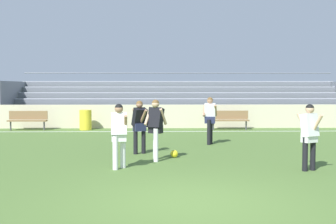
{
  "coord_description": "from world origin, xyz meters",
  "views": [
    {
      "loc": [
        -0.56,
        -7.67,
        2.05
      ],
      "look_at": [
        -0.22,
        6.84,
        1.21
      ],
      "focal_mm": 47.16,
      "sensor_mm": 36.0,
      "label": 1
    }
  ],
  "objects_px": {
    "bleacher_stand": "(181,101)",
    "player_dark_wide_right": "(139,122)",
    "player_white_deep_cover": "(210,116)",
    "player_dark_trailing_run": "(156,124)",
    "player_white_challenging": "(119,131)",
    "soccer_ball": "(174,154)",
    "bench_near_bin": "(28,119)",
    "bench_far_right": "(230,118)",
    "player_white_on_ball": "(309,131)",
    "trash_bin": "(86,120)"
  },
  "relations": [
    {
      "from": "bench_near_bin",
      "to": "player_white_on_ball",
      "type": "distance_m",
      "value": 14.16
    },
    {
      "from": "player_dark_wide_right",
      "to": "player_white_challenging",
      "type": "xyz_separation_m",
      "value": [
        -0.41,
        -2.45,
        -0.0
      ]
    },
    {
      "from": "player_dark_wide_right",
      "to": "player_white_on_ball",
      "type": "relative_size",
      "value": 1.0
    },
    {
      "from": "bench_near_bin",
      "to": "bench_far_right",
      "type": "xyz_separation_m",
      "value": [
        9.51,
        0.0,
        0.0
      ]
    },
    {
      "from": "player_white_challenging",
      "to": "soccer_ball",
      "type": "bearing_deg",
      "value": 50.04
    },
    {
      "from": "bench_near_bin",
      "to": "player_white_challenging",
      "type": "xyz_separation_m",
      "value": [
        5.15,
        -9.88,
        0.41
      ]
    },
    {
      "from": "bench_far_right",
      "to": "player_white_on_ball",
      "type": "height_order",
      "value": "player_white_on_ball"
    },
    {
      "from": "bench_far_right",
      "to": "trash_bin",
      "type": "xyz_separation_m",
      "value": [
        -6.83,
        0.1,
        -0.07
      ]
    },
    {
      "from": "trash_bin",
      "to": "player_dark_trailing_run",
      "type": "distance_m",
      "value": 9.43
    },
    {
      "from": "player_dark_trailing_run",
      "to": "soccer_ball",
      "type": "distance_m",
      "value": 1.17
    },
    {
      "from": "player_dark_wide_right",
      "to": "player_dark_trailing_run",
      "type": "relative_size",
      "value": 0.96
    },
    {
      "from": "trash_bin",
      "to": "soccer_ball",
      "type": "relative_size",
      "value": 4.29
    },
    {
      "from": "bench_near_bin",
      "to": "player_dark_wide_right",
      "type": "height_order",
      "value": "player_dark_wide_right"
    },
    {
      "from": "player_white_on_ball",
      "to": "bleacher_stand",
      "type": "bearing_deg",
      "value": 99.15
    },
    {
      "from": "player_dark_wide_right",
      "to": "player_white_on_ball",
      "type": "height_order",
      "value": "same"
    },
    {
      "from": "bleacher_stand",
      "to": "player_dark_trailing_run",
      "type": "bearing_deg",
      "value": -96.02
    },
    {
      "from": "bench_near_bin",
      "to": "player_white_on_ball",
      "type": "bearing_deg",
      "value": -46.29
    },
    {
      "from": "bench_near_bin",
      "to": "soccer_ball",
      "type": "height_order",
      "value": "bench_near_bin"
    },
    {
      "from": "player_dark_wide_right",
      "to": "bleacher_stand",
      "type": "bearing_deg",
      "value": 80.99
    },
    {
      "from": "trash_bin",
      "to": "player_dark_wide_right",
      "type": "distance_m",
      "value": 8.07
    },
    {
      "from": "trash_bin",
      "to": "player_dark_trailing_run",
      "type": "xyz_separation_m",
      "value": [
        3.36,
        -8.79,
        0.54
      ]
    },
    {
      "from": "player_dark_wide_right",
      "to": "soccer_ball",
      "type": "height_order",
      "value": "player_dark_wide_right"
    },
    {
      "from": "soccer_ball",
      "to": "player_white_challenging",
      "type": "bearing_deg",
      "value": -129.96
    },
    {
      "from": "bleacher_stand",
      "to": "player_dark_wide_right",
      "type": "xyz_separation_m",
      "value": [
        -1.87,
        -11.82,
        -0.29
      ]
    },
    {
      "from": "player_dark_trailing_run",
      "to": "player_white_challenging",
      "type": "distance_m",
      "value": 1.49
    },
    {
      "from": "player_dark_wide_right",
      "to": "player_dark_trailing_run",
      "type": "distance_m",
      "value": 1.36
    },
    {
      "from": "player_white_challenging",
      "to": "player_white_deep_cover",
      "type": "bearing_deg",
      "value": 58.66
    },
    {
      "from": "bleacher_stand",
      "to": "bench_near_bin",
      "type": "bearing_deg",
      "value": -149.37
    },
    {
      "from": "bleacher_stand",
      "to": "player_white_challenging",
      "type": "xyz_separation_m",
      "value": [
        -2.28,
        -14.28,
        -0.29
      ]
    },
    {
      "from": "trash_bin",
      "to": "player_dark_wide_right",
      "type": "relative_size",
      "value": 0.58
    },
    {
      "from": "bleacher_stand",
      "to": "player_white_on_ball",
      "type": "bearing_deg",
      "value": -80.85
    },
    {
      "from": "player_dark_trailing_run",
      "to": "player_white_deep_cover",
      "type": "xyz_separation_m",
      "value": [
        1.91,
        3.42,
        -0.01
      ]
    },
    {
      "from": "player_white_on_ball",
      "to": "player_white_challenging",
      "type": "relative_size",
      "value": 1.0
    },
    {
      "from": "bleacher_stand",
      "to": "player_white_deep_cover",
      "type": "distance_m",
      "value": 9.68
    },
    {
      "from": "player_white_on_ball",
      "to": "player_white_challenging",
      "type": "height_order",
      "value": "player_white_on_ball"
    },
    {
      "from": "player_white_on_ball",
      "to": "trash_bin",
      "type": "bearing_deg",
      "value": 124.47
    },
    {
      "from": "player_dark_trailing_run",
      "to": "soccer_ball",
      "type": "relative_size",
      "value": 7.69
    },
    {
      "from": "bench_far_right",
      "to": "player_white_on_ball",
      "type": "xyz_separation_m",
      "value": [
        0.27,
        -10.23,
        0.41
      ]
    },
    {
      "from": "player_dark_wide_right",
      "to": "player_white_deep_cover",
      "type": "xyz_separation_m",
      "value": [
        2.4,
        2.16,
        0.04
      ]
    },
    {
      "from": "bench_near_bin",
      "to": "player_white_on_ball",
      "type": "height_order",
      "value": "player_white_on_ball"
    },
    {
      "from": "bench_far_right",
      "to": "trash_bin",
      "type": "relative_size",
      "value": 1.91
    },
    {
      "from": "player_white_deep_cover",
      "to": "soccer_ball",
      "type": "relative_size",
      "value": 7.61
    },
    {
      "from": "bleacher_stand",
      "to": "bench_near_bin",
      "type": "xyz_separation_m",
      "value": [
        -7.43,
        -4.4,
        -0.7
      ]
    },
    {
      "from": "player_white_on_ball",
      "to": "soccer_ball",
      "type": "distance_m",
      "value": 3.9
    },
    {
      "from": "player_dark_wide_right",
      "to": "soccer_ball",
      "type": "distance_m",
      "value": 1.53
    },
    {
      "from": "bleacher_stand",
      "to": "player_dark_wide_right",
      "type": "distance_m",
      "value": 11.98
    },
    {
      "from": "player_white_deep_cover",
      "to": "player_dark_wide_right",
      "type": "bearing_deg",
      "value": -138.06
    },
    {
      "from": "bleacher_stand",
      "to": "player_white_on_ball",
      "type": "height_order",
      "value": "bleacher_stand"
    },
    {
      "from": "player_dark_trailing_run",
      "to": "player_white_deep_cover",
      "type": "relative_size",
      "value": 1.01
    },
    {
      "from": "player_white_deep_cover",
      "to": "player_white_challenging",
      "type": "relative_size",
      "value": 1.03
    }
  ]
}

